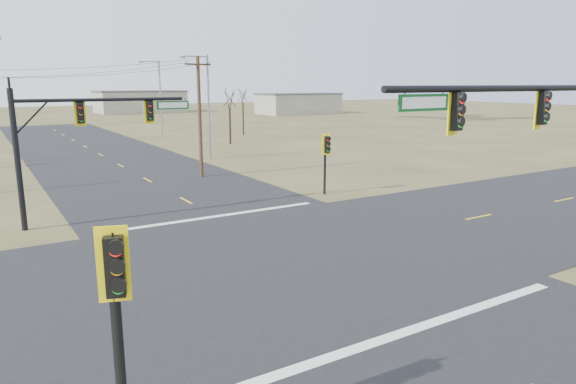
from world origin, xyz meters
The scene contains 16 objects.
ground centered at (0.00, 0.00, 0.00)m, with size 320.00×320.00×0.00m, color olive.
road_ew centered at (0.00, 0.00, 0.01)m, with size 160.00×14.00×0.02m, color black.
road_ns centered at (0.00, 0.00, 0.01)m, with size 14.00×160.00×0.02m, color black.
stop_bar_near centered at (0.00, -7.50, 0.03)m, with size 12.00×0.40×0.01m, color silver.
stop_bar_far centered at (0.00, 7.50, 0.03)m, with size 12.00×0.40×0.01m, color silver.
mast_arm_near centered at (5.28, -7.50, 5.45)m, with size 10.88×0.51×7.51m.
mast_arm_far centered at (-5.98, 10.07, 4.95)m, with size 8.84×0.41×6.84m.
pedestal_signal_ne centered at (8.38, 9.01, 2.93)m, with size 0.66×0.56×3.96m.
pedestal_signal_sw centered at (-8.88, -8.76, 3.41)m, with size 0.66×0.58×4.74m.
utility_pole_near centered at (3.97, 19.19, 4.70)m, with size 2.19×0.53×9.02m.
streetlight_a centered at (8.09, 27.69, 5.41)m, with size 2.70×0.39×9.63m.
streetlight_b centered at (11.07, 51.13, 5.64)m, with size 2.80×0.29×10.04m.
bare_tree_c centered at (15.28, 38.01, 5.42)m, with size 3.41×3.41×6.91m.
bare_tree_d centered at (21.51, 46.99, 5.51)m, with size 2.76×2.76×6.84m.
warehouse_mid centered at (25.00, 110.00, 2.50)m, with size 20.00×12.00×5.00m, color #A9A195.
warehouse_right centered at (55.00, 85.00, 2.25)m, with size 18.00×10.00×4.50m, color #A9A195.
Camera 1 is at (-10.68, -17.35, 7.06)m, focal length 32.00 mm.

